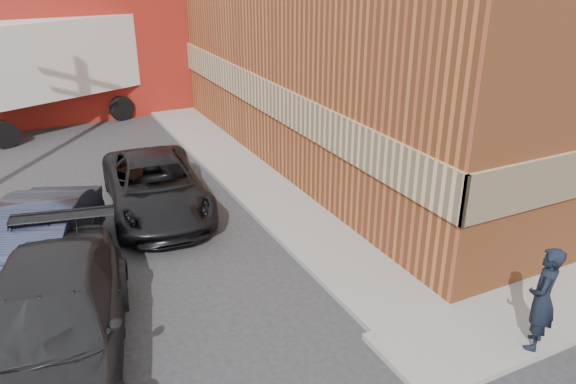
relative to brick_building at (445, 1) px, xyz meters
name	(u,v)px	position (x,y,z in m)	size (l,w,h in m)	color
ground	(385,331)	(-8.50, -9.00, -4.68)	(90.00, 90.00, 0.00)	#28282B
brick_building	(445,1)	(0.00, 0.00, 0.00)	(14.25, 18.25, 9.36)	#A9572B
sidewalk_west	(234,165)	(-7.90, 0.00, -4.62)	(1.80, 18.00, 0.12)	gray
man	(542,299)	(-6.54, -10.55, -3.63)	(0.68, 0.45, 1.88)	black
sedan	(36,245)	(-13.88, -4.31, -3.91)	(1.64, 4.71, 1.55)	#282E44
suv_a	(156,186)	(-10.87, -2.18, -3.97)	(2.36, 5.11, 1.42)	black
suv_b	(50,327)	(-13.88, -7.41, -3.85)	(2.33, 5.72, 1.66)	black
box_truck	(66,64)	(-11.76, 7.29, -2.36)	(8.48, 5.23, 4.03)	silver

